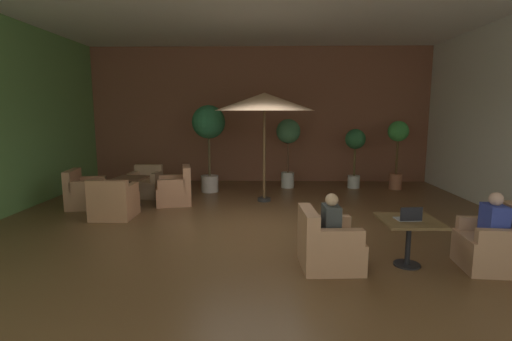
{
  "coord_description": "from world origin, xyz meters",
  "views": [
    {
      "loc": [
        0.18,
        -6.74,
        2.12
      ],
      "look_at": [
        0.0,
        0.5,
        1.01
      ],
      "focal_mm": 26.51,
      "sensor_mm": 36.0,
      "label": 1
    }
  ],
  "objects_px": {
    "patron_blue_shirt": "(331,218)",
    "patron_by_window": "(494,218)",
    "armchair_front_right_north": "(146,185)",
    "armchair_front_right_west": "(176,190)",
    "armchair_front_left_east": "(495,246)",
    "iced_drink_cup": "(406,213)",
    "armchair_front_right_east": "(85,194)",
    "potted_tree_left_corner": "(288,139)",
    "potted_tree_mid_left": "(355,147)",
    "armchair_front_right_south": "(114,203)",
    "open_laptop": "(409,217)",
    "cafe_table_front_left": "(409,229)",
    "armchair_front_left_north": "(327,245)",
    "potted_tree_right_corner": "(398,143)",
    "patio_umbrella_tall_red": "(264,102)",
    "cafe_table_front_right": "(131,185)",
    "potted_tree_mid_right": "(209,130)"
  },
  "relations": [
    {
      "from": "cafe_table_front_left",
      "to": "potted_tree_mid_left",
      "type": "height_order",
      "value": "potted_tree_mid_left"
    },
    {
      "from": "armchair_front_right_north",
      "to": "armchair_front_right_west",
      "type": "height_order",
      "value": "armchair_front_right_west"
    },
    {
      "from": "potted_tree_mid_right",
      "to": "patron_blue_shirt",
      "type": "bearing_deg",
      "value": -64.22
    },
    {
      "from": "armchair_front_left_east",
      "to": "patron_blue_shirt",
      "type": "distance_m",
      "value": 2.25
    },
    {
      "from": "cafe_table_front_right",
      "to": "open_laptop",
      "type": "xyz_separation_m",
      "value": [
        5.03,
        -3.32,
        0.23
      ]
    },
    {
      "from": "armchair_front_left_east",
      "to": "armchair_front_right_east",
      "type": "xyz_separation_m",
      "value": [
        -7.18,
        3.23,
        -0.01
      ]
    },
    {
      "from": "armchair_front_right_east",
      "to": "iced_drink_cup",
      "type": "xyz_separation_m",
      "value": [
        6.04,
        -2.99,
        0.4
      ]
    },
    {
      "from": "armchair_front_right_east",
      "to": "iced_drink_cup",
      "type": "distance_m",
      "value": 6.75
    },
    {
      "from": "cafe_table_front_left",
      "to": "cafe_table_front_right",
      "type": "xyz_separation_m",
      "value": [
        -5.06,
        3.28,
        -0.05
      ]
    },
    {
      "from": "cafe_table_front_left",
      "to": "cafe_table_front_right",
      "type": "relative_size",
      "value": 1.11
    },
    {
      "from": "armchair_front_right_east",
      "to": "potted_tree_mid_right",
      "type": "relative_size",
      "value": 0.38
    },
    {
      "from": "armchair_front_right_east",
      "to": "potted_tree_mid_left",
      "type": "distance_m",
      "value": 7.04
    },
    {
      "from": "armchair_front_right_east",
      "to": "potted_tree_left_corner",
      "type": "relative_size",
      "value": 0.46
    },
    {
      "from": "armchair_front_right_north",
      "to": "patron_blue_shirt",
      "type": "bearing_deg",
      "value": -47.84
    },
    {
      "from": "patron_by_window",
      "to": "potted_tree_right_corner",
      "type": "bearing_deg",
      "value": 84.2
    },
    {
      "from": "cafe_table_front_right",
      "to": "potted_tree_mid_right",
      "type": "relative_size",
      "value": 0.31
    },
    {
      "from": "armchair_front_left_north",
      "to": "iced_drink_cup",
      "type": "height_order",
      "value": "armchair_front_left_north"
    },
    {
      "from": "armchair_front_left_north",
      "to": "potted_tree_left_corner",
      "type": "distance_m",
      "value": 5.71
    },
    {
      "from": "patio_umbrella_tall_red",
      "to": "potted_tree_mid_right",
      "type": "xyz_separation_m",
      "value": [
        -1.47,
        1.06,
        -0.68
      ]
    },
    {
      "from": "potted_tree_mid_right",
      "to": "iced_drink_cup",
      "type": "distance_m",
      "value": 5.98
    },
    {
      "from": "cafe_table_front_left",
      "to": "patron_blue_shirt",
      "type": "distance_m",
      "value": 1.1
    },
    {
      "from": "potted_tree_mid_left",
      "to": "armchair_front_right_south",
      "type": "bearing_deg",
      "value": -149.82
    },
    {
      "from": "cafe_table_front_left",
      "to": "armchair_front_right_north",
      "type": "relative_size",
      "value": 1.0
    },
    {
      "from": "cafe_table_front_right",
      "to": "armchair_front_right_north",
      "type": "xyz_separation_m",
      "value": [
        0.04,
        0.99,
        -0.18
      ]
    },
    {
      "from": "iced_drink_cup",
      "to": "armchair_front_right_east",
      "type": "bearing_deg",
      "value": 153.68
    },
    {
      "from": "patio_umbrella_tall_red",
      "to": "potted_tree_mid_left",
      "type": "relative_size",
      "value": 1.54
    },
    {
      "from": "potted_tree_right_corner",
      "to": "patron_blue_shirt",
      "type": "bearing_deg",
      "value": -116.65
    },
    {
      "from": "armchair_front_right_east",
      "to": "patron_blue_shirt",
      "type": "xyz_separation_m",
      "value": [
        4.96,
        -3.2,
        0.37
      ]
    },
    {
      "from": "armchair_front_right_north",
      "to": "armchair_front_right_west",
      "type": "xyz_separation_m",
      "value": [
        0.94,
        -0.77,
        0.02
      ]
    },
    {
      "from": "armchair_front_left_north",
      "to": "patron_by_window",
      "type": "xyz_separation_m",
      "value": [
        2.22,
        -0.02,
        0.41
      ]
    },
    {
      "from": "patron_blue_shirt",
      "to": "patron_by_window",
      "type": "relative_size",
      "value": 1.0
    },
    {
      "from": "potted_tree_left_corner",
      "to": "potted_tree_mid_right",
      "type": "xyz_separation_m",
      "value": [
        -2.14,
        -0.63,
        0.29
      ]
    },
    {
      "from": "armchair_front_left_north",
      "to": "patron_by_window",
      "type": "bearing_deg",
      "value": -0.59
    },
    {
      "from": "armchair_front_left_north",
      "to": "potted_tree_right_corner",
      "type": "distance_m",
      "value": 6.19
    },
    {
      "from": "armchair_front_right_north",
      "to": "armchair_front_right_west",
      "type": "distance_m",
      "value": 1.22
    },
    {
      "from": "armchair_front_right_north",
      "to": "patio_umbrella_tall_red",
      "type": "xyz_separation_m",
      "value": [
        3.01,
        -0.43,
        2.05
      ]
    },
    {
      "from": "potted_tree_mid_left",
      "to": "iced_drink_cup",
      "type": "distance_m",
      "value": 5.44
    },
    {
      "from": "potted_tree_right_corner",
      "to": "open_laptop",
      "type": "relative_size",
      "value": 5.67
    },
    {
      "from": "armchair_front_left_north",
      "to": "patio_umbrella_tall_red",
      "type": "relative_size",
      "value": 0.33
    },
    {
      "from": "iced_drink_cup",
      "to": "open_laptop",
      "type": "relative_size",
      "value": 0.33
    },
    {
      "from": "patron_by_window",
      "to": "iced_drink_cup",
      "type": "relative_size",
      "value": 5.57
    },
    {
      "from": "armchair_front_left_east",
      "to": "potted_tree_left_corner",
      "type": "relative_size",
      "value": 0.46
    },
    {
      "from": "armchair_front_right_east",
      "to": "patron_by_window",
      "type": "bearing_deg",
      "value": -24.3
    },
    {
      "from": "potted_tree_left_corner",
      "to": "open_laptop",
      "type": "distance_m",
      "value": 5.76
    },
    {
      "from": "armchair_front_left_east",
      "to": "open_laptop",
      "type": "height_order",
      "value": "armchair_front_left_east"
    },
    {
      "from": "armchair_front_left_north",
      "to": "armchair_front_right_west",
      "type": "height_order",
      "value": "armchair_front_right_west"
    },
    {
      "from": "patio_umbrella_tall_red",
      "to": "cafe_table_front_right",
      "type": "bearing_deg",
      "value": -169.51
    },
    {
      "from": "armchair_front_left_east",
      "to": "iced_drink_cup",
      "type": "bearing_deg",
      "value": 168.23
    },
    {
      "from": "armchair_front_left_east",
      "to": "patron_by_window",
      "type": "bearing_deg",
      "value": 175.09
    },
    {
      "from": "cafe_table_front_left",
      "to": "armchair_front_right_north",
      "type": "height_order",
      "value": "armchair_front_right_north"
    }
  ]
}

